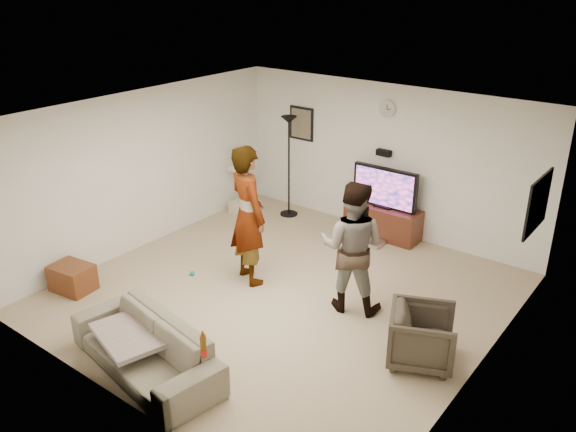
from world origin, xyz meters
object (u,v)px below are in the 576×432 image
Objects in this scene: cat_tree at (243,179)px; person_right at (352,247)px; tv_stand at (383,221)px; tv at (385,188)px; beer_bottle at (203,346)px; side_table at (72,278)px; armchair at (422,336)px; person_left at (248,215)px; sofa at (145,347)px; floor_lamp at (289,167)px.

cat_tree is 0.71× the size of person_right.
tv is at bearing 0.00° from tv_stand.
beer_bottle is at bearing 67.25° from person_right.
cat_tree reaches higher than side_table.
tv_stand is 1.12× the size of tv.
beer_bottle is 0.34× the size of armchair.
person_left is at bearing -10.54° from person_right.
tv_stand is at bearing 58.72° from side_table.
person_right is at bearing -71.50° from tv.
person_right is 3.91m from side_table.
person_right is at bearing 76.42° from sofa.
person_left is at bearing 60.37° from armchair.
floor_lamp is at bearing 117.81° from beer_bottle.
person_right is at bearing -26.29° from cat_tree.
floor_lamp reaches higher than side_table.
sofa is (-1.10, -2.52, -0.59)m from person_right.
person_left is at bearing -46.63° from cat_tree.
armchair reaches higher than tv_stand.
floor_lamp is 1.45× the size of cat_tree.
floor_lamp reaches higher than tv.
person_left reaches higher than tv_stand.
tv is at bearing -84.77° from person_left.
person_left is 1.57m from person_right.
person_right reaches higher than side_table.
person_right is at bearing -38.42° from floor_lamp.
tv is at bearing 6.72° from floor_lamp.
person_left is (1.77, -1.87, 0.38)m from cat_tree.
tv_stand is at bearing 12.30° from armchair.
sofa is 8.18× the size of beer_bottle.
floor_lamp is at bearing -42.89° from person_left.
tv_stand is 5.08× the size of beer_bottle.
cat_tree is 0.62× the size of person_left.
sofa is 2.78× the size of armchair.
cat_tree is at bearing -45.49° from person_right.
beer_bottle is at bearing 120.56° from armchair.
tv is 0.90× the size of cat_tree.
beer_bottle is at bearing -62.19° from floor_lamp.
tv_stand is 0.70× the size of floor_lamp.
cat_tree is 5.01× the size of beer_bottle.
person_right is at bearing 86.45° from beer_bottle.
armchair is (2.37, 2.01, 0.04)m from sofa.
beer_bottle reaches higher than tv_stand.
floor_lamp is at bearing -173.28° from tv_stand.
side_table is at bearing 67.58° from person_left.
tv is 0.55× the size of sofa.
tv_stand reaches higher than side_table.
side_table is (-2.21, 0.55, -0.11)m from sofa.
beer_bottle is (1.39, -2.29, -0.28)m from person_left.
tv_stand is 1.73× the size of armchair.
cat_tree reaches higher than tv_stand.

